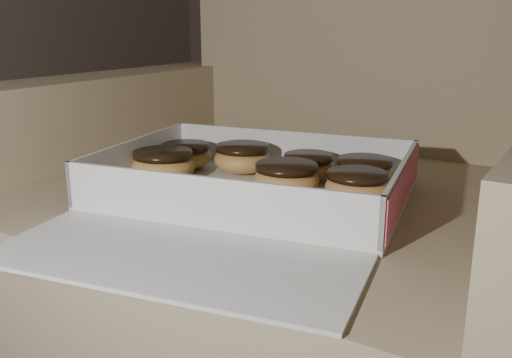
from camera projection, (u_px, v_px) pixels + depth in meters
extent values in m
cube|color=#9A8662|center=(288.00, 308.00, 0.98)|extent=(0.77, 0.77, 0.45)
cube|color=#9A8662|center=(378.00, 6.00, 1.13)|extent=(0.77, 0.15, 0.56)
cube|color=#9A8662|center=(111.00, 222.00, 1.18)|extent=(0.13, 0.77, 0.60)
cube|color=silver|center=(256.00, 195.00, 0.84)|extent=(0.47, 0.39, 0.01)
cube|color=silver|center=(289.00, 149.00, 0.97)|extent=(0.42, 0.08, 0.06)
cube|color=silver|center=(210.00, 202.00, 0.69)|extent=(0.42, 0.08, 0.06)
cube|color=silver|center=(134.00, 159.00, 0.91)|extent=(0.06, 0.31, 0.06)
cube|color=silver|center=(401.00, 186.00, 0.76)|extent=(0.06, 0.31, 0.06)
cube|color=#CF536F|center=(405.00, 186.00, 0.76)|extent=(0.06, 0.31, 0.05)
cube|color=silver|center=(174.00, 258.00, 0.62)|extent=(0.44, 0.25, 0.01)
ellipsoid|color=gold|center=(286.00, 180.00, 0.82)|extent=(0.10, 0.10, 0.05)
cylinder|color=black|center=(286.00, 167.00, 0.81)|extent=(0.09, 0.09, 0.01)
ellipsoid|color=gold|center=(163.00, 167.00, 0.89)|extent=(0.10, 0.10, 0.05)
cylinder|color=black|center=(163.00, 154.00, 0.88)|extent=(0.09, 0.09, 0.01)
ellipsoid|color=gold|center=(186.00, 157.00, 0.97)|extent=(0.09, 0.09, 0.04)
cylinder|color=black|center=(186.00, 146.00, 0.96)|extent=(0.08, 0.08, 0.01)
ellipsoid|color=gold|center=(243.00, 159.00, 0.94)|extent=(0.10, 0.10, 0.05)
cylinder|color=black|center=(242.00, 148.00, 0.94)|extent=(0.09, 0.09, 0.01)
ellipsoid|color=gold|center=(357.00, 188.00, 0.79)|extent=(0.09, 0.09, 0.04)
cylinder|color=black|center=(357.00, 175.00, 0.78)|extent=(0.08, 0.08, 0.01)
ellipsoid|color=gold|center=(364.00, 174.00, 0.86)|extent=(0.09, 0.09, 0.04)
cylinder|color=black|center=(365.00, 162.00, 0.86)|extent=(0.08, 0.08, 0.01)
ellipsoid|color=gold|center=(308.00, 168.00, 0.90)|extent=(0.08, 0.08, 0.04)
cylinder|color=black|center=(308.00, 157.00, 0.90)|extent=(0.08, 0.08, 0.01)
ellipsoid|color=black|center=(313.00, 209.00, 0.76)|extent=(0.01, 0.01, 0.00)
ellipsoid|color=black|center=(213.00, 216.00, 0.73)|extent=(0.01, 0.01, 0.00)
ellipsoid|color=black|center=(365.00, 214.00, 0.74)|extent=(0.01, 0.01, 0.00)
ellipsoid|color=black|center=(122.00, 187.00, 0.86)|extent=(0.01, 0.01, 0.00)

